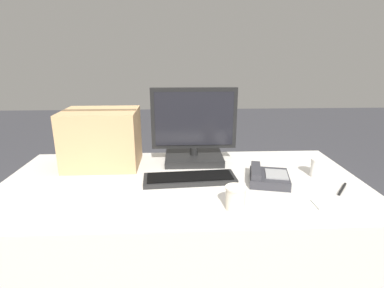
# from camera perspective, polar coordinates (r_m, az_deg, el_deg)

# --- Properties ---
(office_desk) EXTENTS (1.80, 0.90, 0.72)m
(office_desk) POSITION_cam_1_polar(r_m,az_deg,el_deg) (1.69, -1.71, -18.27)
(office_desk) COLOR beige
(office_desk) RESTS_ON ground_plane
(monitor) EXTENTS (0.49, 0.25, 0.43)m
(monitor) POSITION_cam_1_polar(r_m,az_deg,el_deg) (1.73, 0.38, 1.89)
(monitor) COLOR black
(monitor) RESTS_ON office_desk
(keyboard) EXTENTS (0.47, 0.19, 0.03)m
(keyboard) POSITION_cam_1_polar(r_m,az_deg,el_deg) (1.51, -0.44, -6.56)
(keyboard) COLOR black
(keyboard) RESTS_ON office_desk
(desk_phone) EXTENTS (0.23, 0.24, 0.07)m
(desk_phone) POSITION_cam_1_polar(r_m,az_deg,el_deg) (1.53, 14.19, -6.12)
(desk_phone) COLOR #2D2D33
(desk_phone) RESTS_ON office_desk
(paper_cup_left) EXTENTS (0.09, 0.09, 0.10)m
(paper_cup_left) POSITION_cam_1_polar(r_m,az_deg,el_deg) (1.25, 8.29, -10.10)
(paper_cup_left) COLOR beige
(paper_cup_left) RESTS_ON office_desk
(paper_cup_right) EXTENTS (0.07, 0.07, 0.10)m
(paper_cup_right) POSITION_cam_1_polar(r_m,az_deg,el_deg) (1.68, 22.77, -4.14)
(paper_cup_right) COLOR white
(paper_cup_right) RESTS_ON office_desk
(spoon) EXTENTS (0.14, 0.11, 0.00)m
(spoon) POSITION_cam_1_polar(r_m,az_deg,el_deg) (1.24, -10.94, -12.87)
(spoon) COLOR #B2B2B7
(spoon) RESTS_ON office_desk
(cardboard_box) EXTENTS (0.40, 0.30, 0.32)m
(cardboard_box) POSITION_cam_1_polar(r_m,az_deg,el_deg) (1.74, -16.77, 1.05)
(cardboard_box) COLOR tan
(cardboard_box) RESTS_ON office_desk
(pen_marker) EXTENTS (0.10, 0.12, 0.01)m
(pen_marker) POSITION_cam_1_polar(r_m,az_deg,el_deg) (1.58, 26.70, -7.65)
(pen_marker) COLOR black
(pen_marker) RESTS_ON office_desk
(sticky_note_pad) EXTENTS (0.09, 0.09, 0.01)m
(sticky_note_pad) POSITION_cam_1_polar(r_m,az_deg,el_deg) (1.40, 23.94, -10.47)
(sticky_note_pad) COLOR silver
(sticky_note_pad) RESTS_ON office_desk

